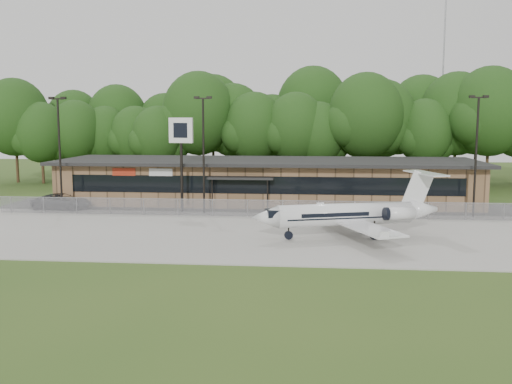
# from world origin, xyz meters

# --- Properties ---
(ground) EXTENTS (160.00, 160.00, 0.00)m
(ground) POSITION_xyz_m (0.00, 0.00, 0.00)
(ground) COLOR #324F1C
(ground) RESTS_ON ground
(apron) EXTENTS (64.00, 18.00, 0.08)m
(apron) POSITION_xyz_m (0.00, 8.00, 0.04)
(apron) COLOR #9E9B93
(apron) RESTS_ON ground
(parking_lot) EXTENTS (50.00, 9.00, 0.06)m
(parking_lot) POSITION_xyz_m (0.00, 19.50, 0.03)
(parking_lot) COLOR #383835
(parking_lot) RESTS_ON ground
(terminal) EXTENTS (41.00, 11.65, 4.30)m
(terminal) POSITION_xyz_m (-0.00, 23.94, 2.18)
(terminal) COLOR #8D6946
(terminal) RESTS_ON ground
(fence) EXTENTS (46.00, 0.04, 1.52)m
(fence) POSITION_xyz_m (0.00, 15.00, 0.78)
(fence) COLOR gray
(fence) RESTS_ON ground
(treeline) EXTENTS (72.00, 12.00, 15.00)m
(treeline) POSITION_xyz_m (0.00, 42.00, 7.50)
(treeline) COLOR #123510
(treeline) RESTS_ON ground
(radio_mast) EXTENTS (0.20, 0.20, 25.00)m
(radio_mast) POSITION_xyz_m (22.00, 48.00, 12.50)
(radio_mast) COLOR gray
(radio_mast) RESTS_ON ground
(light_pole_left) EXTENTS (1.55, 0.30, 10.23)m
(light_pole_left) POSITION_xyz_m (-18.00, 16.50, 5.98)
(light_pole_left) COLOR black
(light_pole_left) RESTS_ON ground
(light_pole_mid) EXTENTS (1.55, 0.30, 10.23)m
(light_pole_mid) POSITION_xyz_m (-5.00, 16.50, 5.98)
(light_pole_mid) COLOR black
(light_pole_mid) RESTS_ON ground
(light_pole_right) EXTENTS (1.55, 0.30, 10.23)m
(light_pole_right) POSITION_xyz_m (18.00, 16.50, 5.98)
(light_pole_right) COLOR black
(light_pole_right) RESTS_ON ground
(business_jet) EXTENTS (13.67, 12.26, 4.65)m
(business_jet) POSITION_xyz_m (7.19, 7.21, 1.66)
(business_jet) COLOR silver
(business_jet) RESTS_ON ground
(suv) EXTENTS (5.42, 2.70, 1.47)m
(suv) POSITION_xyz_m (-18.47, 17.48, 0.74)
(suv) COLOR #333336
(suv) RESTS_ON ground
(pole_sign) EXTENTS (2.21, 0.64, 8.40)m
(pole_sign) POSITION_xyz_m (-7.04, 16.80, 6.43)
(pole_sign) COLOR black
(pole_sign) RESTS_ON ground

